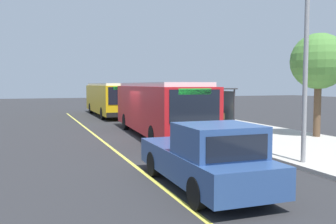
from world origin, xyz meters
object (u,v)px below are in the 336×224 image
Objects in this scene: pickup_truck at (206,158)px; route_sign_post at (207,101)px; transit_bus_main at (158,107)px; pedestrian_commuter at (184,112)px; waiting_bench at (216,119)px; transit_bus_second at (109,98)px.

pickup_truck is 1.94× the size of route_sign_post.
pickup_truck is 10.02m from route_sign_post.
pedestrian_commuter is at bearing 133.27° from transit_bus_main.
waiting_bench is 3.90m from route_sign_post.
waiting_bench is (-1.62, 4.46, -0.98)m from transit_bus_main.
transit_bus_main reaches higher than pedestrian_commuter.
transit_bus_main is 4.14× the size of route_sign_post.
route_sign_post is at bearing -35.52° from waiting_bench.
waiting_bench is at bearing 109.93° from transit_bus_main.
waiting_bench is (-11.88, 6.61, -0.22)m from pickup_truck.
transit_bus_second is at bearing 179.48° from transit_bus_main.
transit_bus_second is at bearing 174.65° from pickup_truck.
waiting_bench is 0.95× the size of pedestrian_commuter.
transit_bus_second is 4.04× the size of route_sign_post.
transit_bus_main is at bearing -46.73° from pedestrian_commuter.
transit_bus_main is 6.85× the size of pedestrian_commuter.
transit_bus_main is 2.72m from route_sign_post.
transit_bus_main reaches higher than pickup_truck.
route_sign_post is 1.66× the size of pedestrian_commuter.
pedestrian_commuter is (-12.78, 4.82, 0.26)m from pickup_truck.
route_sign_post is at bearing 59.60° from transit_bus_main.
route_sign_post is (15.40, 2.20, 0.34)m from transit_bus_second.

